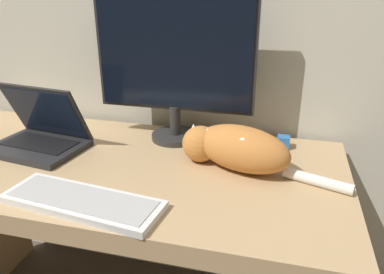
{
  "coord_description": "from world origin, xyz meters",
  "views": [
    {
      "loc": [
        0.52,
        -0.65,
        1.3
      ],
      "look_at": [
        0.27,
        0.32,
        0.88
      ],
      "focal_mm": 35.0,
      "sensor_mm": 36.0,
      "label": 1
    }
  ],
  "objects_px": {
    "external_keyboard": "(82,202)",
    "laptop": "(40,136)",
    "monitor": "(174,58)",
    "cat": "(236,147)"
  },
  "relations": [
    {
      "from": "laptop",
      "to": "monitor",
      "type": "bearing_deg",
      "value": 32.56
    },
    {
      "from": "external_keyboard",
      "to": "laptop",
      "type": "bearing_deg",
      "value": 144.57
    },
    {
      "from": "laptop",
      "to": "cat",
      "type": "distance_m",
      "value": 0.69
    },
    {
      "from": "laptop",
      "to": "external_keyboard",
      "type": "distance_m",
      "value": 0.45
    },
    {
      "from": "external_keyboard",
      "to": "cat",
      "type": "relative_size",
      "value": 0.86
    },
    {
      "from": "monitor",
      "to": "laptop",
      "type": "bearing_deg",
      "value": -155.08
    },
    {
      "from": "external_keyboard",
      "to": "cat",
      "type": "height_order",
      "value": "cat"
    },
    {
      "from": "cat",
      "to": "monitor",
      "type": "bearing_deg",
      "value": 163.12
    },
    {
      "from": "monitor",
      "to": "laptop",
      "type": "xyz_separation_m",
      "value": [
        -0.44,
        -0.2,
        -0.26
      ]
    },
    {
      "from": "monitor",
      "to": "laptop",
      "type": "relative_size",
      "value": 1.69
    }
  ]
}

